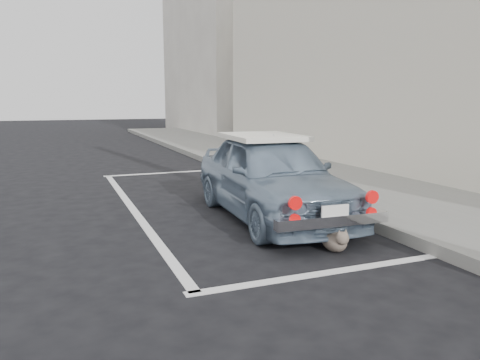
% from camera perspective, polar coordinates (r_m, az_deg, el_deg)
% --- Properties ---
extents(ground, '(80.00, 80.00, 0.00)m').
position_cam_1_polar(ground, '(5.01, 2.98, -10.04)').
color(ground, black).
rests_on(ground, ground).
extents(sidewalk, '(2.80, 40.00, 0.15)m').
position_cam_1_polar(sidewalk, '(8.30, 17.49, -2.00)').
color(sidewalk, slate).
rests_on(sidewalk, ground).
extents(shop_building, '(3.50, 18.00, 7.00)m').
position_cam_1_polar(shop_building, '(11.86, 24.34, 17.56)').
color(shop_building, silver).
rests_on(shop_building, ground).
extents(building_far, '(3.50, 10.00, 8.00)m').
position_cam_1_polar(building_far, '(25.77, -2.81, 14.80)').
color(building_far, '#B9B1A7').
rests_on(building_far, ground).
extents(pline_rear, '(3.00, 0.12, 0.01)m').
position_cam_1_polar(pline_rear, '(4.82, 11.03, -10.96)').
color(pline_rear, silver).
rests_on(pline_rear, ground).
extents(pline_front, '(3.00, 0.12, 0.01)m').
position_cam_1_polar(pline_front, '(11.19, -8.62, 0.90)').
color(pline_front, silver).
rests_on(pline_front, ground).
extents(pline_side, '(0.12, 7.00, 0.01)m').
position_cam_1_polar(pline_side, '(7.55, -12.94, -3.47)').
color(pline_side, silver).
rests_on(pline_side, ground).
extents(retro_coupe, '(1.60, 3.66, 1.22)m').
position_cam_1_polar(retro_coupe, '(6.76, 3.86, 0.54)').
color(retro_coupe, gray).
rests_on(retro_coupe, ground).
extents(cat, '(0.27, 0.56, 0.30)m').
position_cam_1_polar(cat, '(5.42, 11.52, -7.16)').
color(cat, '#766A5A').
rests_on(cat, ground).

